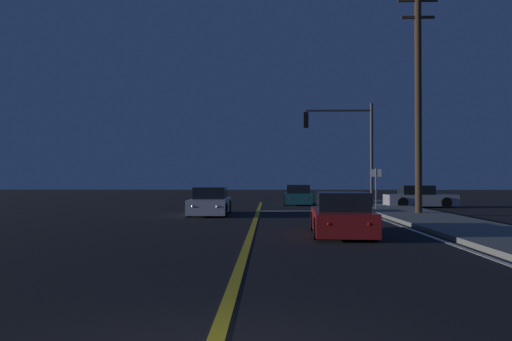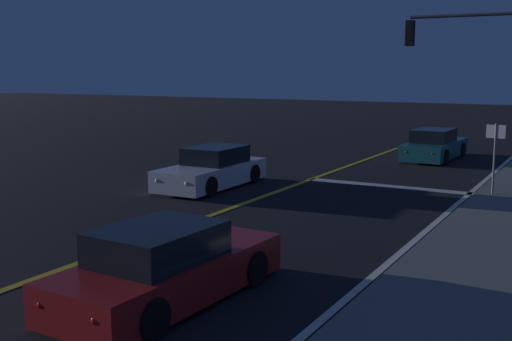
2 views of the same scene
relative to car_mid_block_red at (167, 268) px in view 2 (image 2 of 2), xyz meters
name	(u,v)px [view 2 (image 2 of 2)]	position (x,y,z in m)	size (l,w,h in m)	color
sidewalk_right	(446,333)	(4.48, 0.80, -0.51)	(3.20, 46.66, 0.15)	slate
lane_line_center	(78,263)	(-2.86, 0.80, -0.58)	(0.20, 44.07, 0.01)	gold
lane_line_edge_right	(329,314)	(2.63, 0.80, -0.58)	(0.16, 44.07, 0.01)	silver
stop_bar	(389,186)	(0.01, 12.26, -0.58)	(5.74, 0.50, 0.01)	silver
car_mid_block_red	(167,268)	(0.00, 0.00, 0.00)	(2.03, 4.60, 1.34)	maroon
car_lead_oncoming_white	(212,170)	(-5.15, 9.30, 0.00)	(1.91, 4.58, 1.34)	silver
car_far_approaching_teal	(434,146)	(-0.32, 19.71, 0.00)	(1.97, 4.76, 1.34)	#195960
traffic_signal_near_right	(479,64)	(2.29, 14.56, 3.50)	(4.03, 0.28, 6.12)	#38383D
street_sign_corner	(495,148)	(3.38, 11.76, 0.98)	(0.56, 0.08, 2.31)	slate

